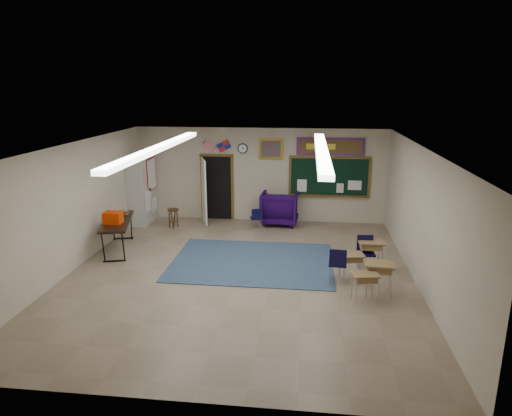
# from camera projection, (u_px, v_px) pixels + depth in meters

# --- Properties ---
(floor) EXTENTS (9.00, 9.00, 0.00)m
(floor) POSITION_uv_depth(u_px,v_px,m) (240.00, 274.00, 10.70)
(floor) COLOR #84715B
(floor) RESTS_ON ground
(back_wall) EXTENTS (8.00, 0.04, 3.00)m
(back_wall) POSITION_uv_depth(u_px,v_px,m) (260.00, 175.00, 14.63)
(back_wall) COLOR beige
(back_wall) RESTS_ON floor
(front_wall) EXTENTS (8.00, 0.04, 3.00)m
(front_wall) POSITION_uv_depth(u_px,v_px,m) (188.00, 305.00, 6.00)
(front_wall) COLOR beige
(front_wall) RESTS_ON floor
(left_wall) EXTENTS (0.04, 9.00, 3.00)m
(left_wall) POSITION_uv_depth(u_px,v_px,m) (72.00, 208.00, 10.75)
(left_wall) COLOR beige
(left_wall) RESTS_ON floor
(right_wall) EXTENTS (0.04, 9.00, 3.00)m
(right_wall) POSITION_uv_depth(u_px,v_px,m) (421.00, 219.00, 9.87)
(right_wall) COLOR beige
(right_wall) RESTS_ON floor
(ceiling) EXTENTS (8.00, 9.00, 0.04)m
(ceiling) POSITION_uv_depth(u_px,v_px,m) (238.00, 147.00, 9.92)
(ceiling) COLOR silver
(ceiling) RESTS_ON back_wall
(area_rug) EXTENTS (4.00, 3.00, 0.02)m
(area_rug) POSITION_uv_depth(u_px,v_px,m) (252.00, 262.00, 11.45)
(area_rug) COLOR #324660
(area_rug) RESTS_ON floor
(fluorescent_strips) EXTENTS (3.86, 6.00, 0.10)m
(fluorescent_strips) POSITION_uv_depth(u_px,v_px,m) (238.00, 149.00, 9.93)
(fluorescent_strips) COLOR white
(fluorescent_strips) RESTS_ON ceiling
(doorway) EXTENTS (1.10, 0.89, 2.16)m
(doorway) POSITION_uv_depth(u_px,v_px,m) (213.00, 188.00, 14.76)
(doorway) COLOR black
(doorway) RESTS_ON back_wall
(chalkboard) EXTENTS (2.55, 0.14, 1.30)m
(chalkboard) POSITION_uv_depth(u_px,v_px,m) (329.00, 178.00, 14.36)
(chalkboard) COLOR brown
(chalkboard) RESTS_ON back_wall
(bulletin_board) EXTENTS (2.10, 0.05, 0.55)m
(bulletin_board) POSITION_uv_depth(u_px,v_px,m) (331.00, 147.00, 14.10)
(bulletin_board) COLOR #AD0E1B
(bulletin_board) RESTS_ON back_wall
(framed_art_print) EXTENTS (0.75, 0.05, 0.65)m
(framed_art_print) POSITION_uv_depth(u_px,v_px,m) (271.00, 149.00, 14.33)
(framed_art_print) COLOR #A57F20
(framed_art_print) RESTS_ON back_wall
(wall_clock) EXTENTS (0.32, 0.05, 0.32)m
(wall_clock) POSITION_uv_depth(u_px,v_px,m) (243.00, 148.00, 14.43)
(wall_clock) COLOR black
(wall_clock) RESTS_ON back_wall
(wall_flags) EXTENTS (1.16, 0.06, 0.70)m
(wall_flags) POSITION_uv_depth(u_px,v_px,m) (216.00, 144.00, 14.47)
(wall_flags) COLOR red
(wall_flags) RESTS_ON back_wall
(storage_cabinet) EXTENTS (0.59, 1.25, 2.20)m
(storage_cabinet) POSITION_uv_depth(u_px,v_px,m) (142.00, 189.00, 14.52)
(storage_cabinet) COLOR #B6B6B1
(storage_cabinet) RESTS_ON floor
(wingback_armchair) EXTENTS (1.20, 1.23, 1.06)m
(wingback_armchair) POSITION_uv_depth(u_px,v_px,m) (280.00, 208.00, 14.47)
(wingback_armchair) COLOR #1C0538
(wingback_armchair) RESTS_ON floor
(student_chair_reading) EXTENTS (0.44, 0.44, 0.70)m
(student_chair_reading) POSITION_uv_depth(u_px,v_px,m) (256.00, 219.00, 13.91)
(student_chair_reading) COLOR black
(student_chair_reading) RESTS_ON floor
(student_chair_desk_a) EXTENTS (0.45, 0.45, 0.83)m
(student_chair_desk_a) POSITION_uv_depth(u_px,v_px,m) (338.00, 264.00, 10.20)
(student_chair_desk_a) COLOR black
(student_chair_desk_a) RESTS_ON floor
(student_chair_desk_b) EXTENTS (0.45, 0.45, 0.84)m
(student_chair_desk_b) POSITION_uv_depth(u_px,v_px,m) (366.00, 254.00, 10.81)
(student_chair_desk_b) COLOR black
(student_chair_desk_b) RESTS_ON floor
(student_desk_front_left) EXTENTS (0.59, 0.49, 0.63)m
(student_desk_front_left) POSITION_uv_depth(u_px,v_px,m) (351.00, 266.00, 10.30)
(student_desk_front_left) COLOR olive
(student_desk_front_left) RESTS_ON floor
(student_desk_front_right) EXTENTS (0.62, 0.48, 0.71)m
(student_desk_front_right) POSITION_uv_depth(u_px,v_px,m) (370.00, 254.00, 10.90)
(student_desk_front_right) COLOR olive
(student_desk_front_right) RESTS_ON floor
(student_desk_back_left) EXTENTS (0.58, 0.47, 0.63)m
(student_desk_back_left) POSITION_uv_depth(u_px,v_px,m) (365.00, 286.00, 9.26)
(student_desk_back_left) COLOR olive
(student_desk_back_left) RESTS_ON floor
(student_desk_back_right) EXTENTS (0.63, 0.49, 0.72)m
(student_desk_back_right) POSITION_uv_depth(u_px,v_px,m) (379.00, 277.00, 9.55)
(student_desk_back_right) COLOR olive
(student_desk_back_right) RESTS_ON floor
(folding_table) EXTENTS (1.16, 2.10, 1.13)m
(folding_table) POSITION_uv_depth(u_px,v_px,m) (118.00, 234.00, 12.18)
(folding_table) COLOR black
(folding_table) RESTS_ON floor
(wooden_stool) EXTENTS (0.34, 0.34, 0.59)m
(wooden_stool) POSITION_uv_depth(u_px,v_px,m) (173.00, 218.00, 14.14)
(wooden_stool) COLOR #482B15
(wooden_stool) RESTS_ON floor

